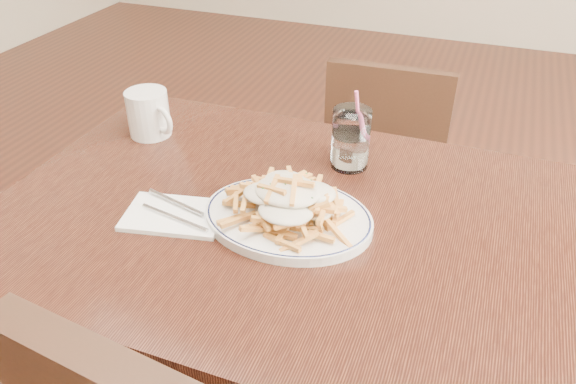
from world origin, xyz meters
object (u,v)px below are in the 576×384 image
at_px(chair_far, 386,158).
at_px(coffee_mug, 149,114).
at_px(table, 296,245).
at_px(fries_plate, 288,217).
at_px(loaded_fries, 288,196).
at_px(water_glass, 351,142).

xyz_separation_m(chair_far, coffee_mug, (-0.48, -0.59, 0.35)).
xyz_separation_m(table, chair_far, (0.03, 0.78, -0.21)).
relative_size(table, coffee_mug, 8.72).
xyz_separation_m(chair_far, fries_plate, (-0.04, -0.81, 0.30)).
height_order(chair_far, loaded_fries, loaded_fries).
distance_m(fries_plate, coffee_mug, 0.49).
height_order(table, chair_far, chair_far).
bearing_deg(coffee_mug, table, -22.96).
xyz_separation_m(fries_plate, loaded_fries, (0.00, -0.00, 0.05)).
relative_size(fries_plate, coffee_mug, 2.51).
xyz_separation_m(table, loaded_fries, (-0.01, -0.03, 0.14)).
bearing_deg(coffee_mug, water_glass, 3.40).
distance_m(fries_plate, loaded_fries, 0.05).
height_order(loaded_fries, water_glass, water_glass).
bearing_deg(fries_plate, water_glass, 78.18).
distance_m(table, chair_far, 0.81).
bearing_deg(coffee_mug, chair_far, 50.94).
bearing_deg(table, fries_plate, -101.33).
bearing_deg(table, chair_far, 87.59).
bearing_deg(loaded_fries, chair_far, 87.26).
relative_size(table, loaded_fries, 4.76).
bearing_deg(water_glass, fries_plate, -101.82).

